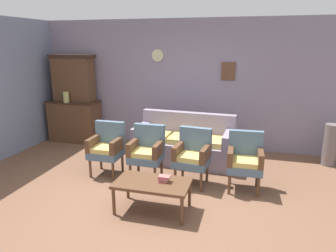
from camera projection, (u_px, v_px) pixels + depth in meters
ground_plane at (146, 199)px, 4.52m from camera, size 7.68×7.68×0.00m
wall_back_with_decor at (185, 84)px, 6.61m from camera, size 6.40×0.09×2.70m
side_cabinet at (75, 121)px, 7.13m from camera, size 1.16×0.55×0.93m
cabinet_upper_hutch at (73, 78)px, 6.95m from camera, size 0.99×0.38×1.03m
vase_on_cabinet at (66, 97)px, 6.84m from camera, size 0.13×0.13×0.24m
floral_couch at (184, 144)px, 5.92m from camera, size 1.89×0.89×0.90m
armchair_near_couch_end at (107, 146)px, 5.29m from camera, size 0.52×0.49×0.90m
armchair_row_middle at (147, 150)px, 5.10m from camera, size 0.52×0.49×0.90m
armchair_near_cabinet at (193, 154)px, 4.91m from camera, size 0.56×0.54×0.90m
armchair_by_doorway at (245, 158)px, 4.72m from camera, size 0.54×0.51×0.90m
coffee_table at (152, 185)px, 4.12m from camera, size 1.00×0.56×0.42m
book_stack_on_table at (164, 178)px, 4.11m from camera, size 0.16×0.12×0.08m
floor_vase_by_wall at (330, 145)px, 5.69m from camera, size 0.24×0.24×0.78m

